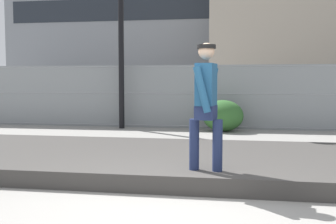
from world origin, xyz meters
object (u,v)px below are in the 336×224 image
skater (206,104)px  shrub_left (223,116)px  skateboard (205,184)px  parked_car_near (76,94)px

skater → shrub_left: skater is taller
skateboard → skater: skater is taller
skater → parked_car_near: 12.17m
skateboard → parked_car_near: (-6.10, 10.53, 0.78)m
skateboard → shrub_left: shrub_left is taller
shrub_left → skateboard: bearing=-89.6°
skateboard → parked_car_near: parked_car_near is taller
skateboard → parked_car_near: bearing=120.1°
parked_car_near → shrub_left: 7.49m
parked_car_near → shrub_left: bearing=-35.8°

